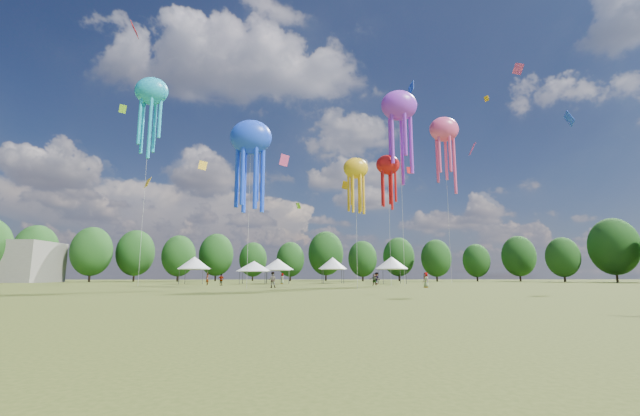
{
  "coord_description": "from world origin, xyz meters",
  "views": [
    {
      "loc": [
        -3.48,
        -14.05,
        1.2
      ],
      "look_at": [
        -1.74,
        15.0,
        6.0
      ],
      "focal_mm": 23.31,
      "sensor_mm": 36.0,
      "label": 1
    }
  ],
  "objects": [
    {
      "name": "spectator_near",
      "position": [
        -5.84,
        30.32,
        0.83
      ],
      "size": [
        0.82,
        0.65,
        1.67
      ],
      "primitive_type": "imported",
      "rotation": [
        0.0,
        0.0,
        3.13
      ],
      "color": "gray",
      "rests_on": "ground"
    },
    {
      "name": "festival_tents",
      "position": [
        -3.89,
        55.1,
        3.21
      ],
      "size": [
        36.98,
        10.28,
        4.47
      ],
      "color": "#47474C",
      "rests_on": "ground"
    },
    {
      "name": "show_kites",
      "position": [
        3.99,
        39.85,
        19.8
      ],
      "size": [
        48.75,
        27.59,
        28.18
      ],
      "color": "#1C48FE",
      "rests_on": "ground"
    },
    {
      "name": "ground",
      "position": [
        0.0,
        0.0,
        0.0
      ],
      "size": [
        300.0,
        300.0,
        0.0
      ],
      "primitive_type": "plane",
      "color": "#384416",
      "rests_on": "ground"
    },
    {
      "name": "spectators_far",
      "position": [
        5.04,
        45.82,
        0.85
      ],
      "size": [
        33.09,
        23.3,
        1.85
      ],
      "color": "gray",
      "rests_on": "ground"
    },
    {
      "name": "small_kites",
      "position": [
        0.19,
        40.7,
        30.96
      ],
      "size": [
        67.7,
        58.77,
        46.45
      ],
      "color": "#1C48FE",
      "rests_on": "ground"
    },
    {
      "name": "treeline",
      "position": [
        -3.87,
        62.51,
        6.54
      ],
      "size": [
        201.57,
        95.24,
        13.43
      ],
      "color": "#38281C",
      "rests_on": "ground"
    }
  ]
}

